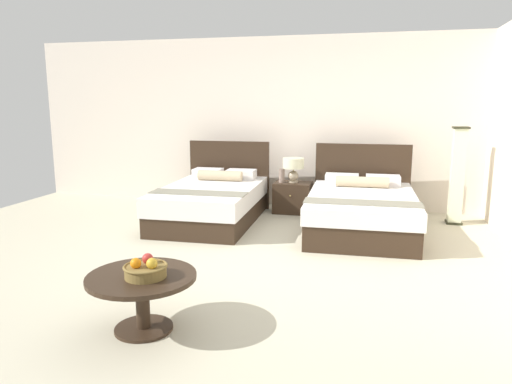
% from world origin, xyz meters
% --- Properties ---
extents(ground_plane, '(9.29, 9.30, 0.02)m').
position_xyz_m(ground_plane, '(0.00, 0.00, -0.01)').
color(ground_plane, beige).
extents(wall_back, '(9.29, 0.12, 2.71)m').
position_xyz_m(wall_back, '(0.00, 2.85, 1.36)').
color(wall_back, silver).
rests_on(wall_back, ground).
extents(bed_near_window, '(1.35, 2.13, 1.07)m').
position_xyz_m(bed_near_window, '(-1.05, 1.46, 0.29)').
color(bed_near_window, '#312317').
rests_on(bed_near_window, ground).
extents(bed_near_corner, '(1.46, 2.15, 1.08)m').
position_xyz_m(bed_near_corner, '(1.05, 1.46, 0.29)').
color(bed_near_corner, '#312317').
rests_on(bed_near_corner, ground).
extents(nightstand, '(0.57, 0.46, 0.47)m').
position_xyz_m(nightstand, '(-0.02, 2.29, 0.23)').
color(nightstand, '#312317').
rests_on(nightstand, ground).
extents(table_lamp, '(0.32, 0.32, 0.38)m').
position_xyz_m(table_lamp, '(-0.02, 2.31, 0.72)').
color(table_lamp, tan).
rests_on(table_lamp, nightstand).
extents(vase, '(0.09, 0.09, 0.21)m').
position_xyz_m(vase, '(-0.19, 2.25, 0.57)').
color(vase, gray).
rests_on(vase, nightstand).
extents(coffee_table, '(0.82, 0.82, 0.44)m').
position_xyz_m(coffee_table, '(-0.45, -1.82, 0.33)').
color(coffee_table, '#312317').
rests_on(coffee_table, ground).
extents(fruit_bowl, '(0.33, 0.33, 0.16)m').
position_xyz_m(fruit_bowl, '(-0.40, -1.85, 0.50)').
color(fruit_bowl, olive).
rests_on(fruit_bowl, coffee_table).
extents(floor_lamp_corner, '(0.21, 0.21, 1.36)m').
position_xyz_m(floor_lamp_corner, '(2.31, 2.17, 0.68)').
color(floor_lamp_corner, '#2C2D1C').
rests_on(floor_lamp_corner, ground).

